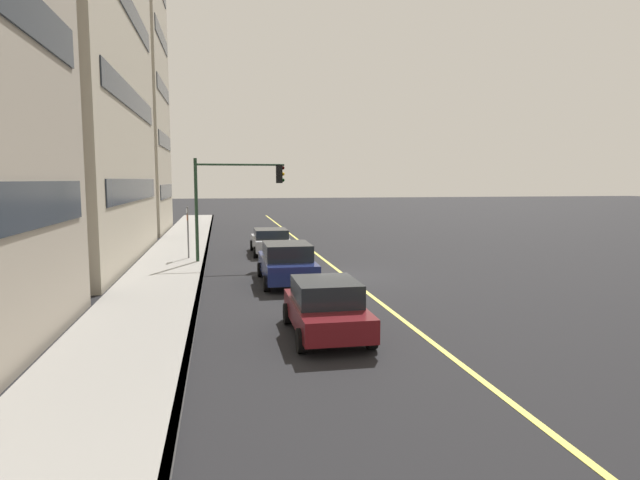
{
  "coord_description": "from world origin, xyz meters",
  "views": [
    {
      "loc": [
        -22.22,
        5.23,
        4.11
      ],
      "look_at": [
        0.54,
        0.98,
        1.51
      ],
      "focal_mm": 30.04,
      "sensor_mm": 36.0,
      "label": 1
    }
  ],
  "objects_px": {
    "car_navy": "(287,263)",
    "car_maroon": "(326,307)",
    "traffic_light_mast": "(233,191)",
    "car_silver": "(271,241)",
    "street_sign_post": "(188,229)"
  },
  "relations": [
    {
      "from": "car_navy",
      "to": "car_maroon",
      "type": "distance_m",
      "value": 7.44
    },
    {
      "from": "car_navy",
      "to": "traffic_light_mast",
      "type": "height_order",
      "value": "traffic_light_mast"
    },
    {
      "from": "car_maroon",
      "to": "car_silver",
      "type": "bearing_deg",
      "value": -0.12
    },
    {
      "from": "car_silver",
      "to": "street_sign_post",
      "type": "height_order",
      "value": "street_sign_post"
    },
    {
      "from": "car_navy",
      "to": "street_sign_post",
      "type": "xyz_separation_m",
      "value": [
        6.79,
        4.22,
        0.82
      ]
    },
    {
      "from": "traffic_light_mast",
      "to": "street_sign_post",
      "type": "distance_m",
      "value": 3.23
    },
    {
      "from": "car_navy",
      "to": "street_sign_post",
      "type": "height_order",
      "value": "street_sign_post"
    },
    {
      "from": "car_silver",
      "to": "traffic_light_mast",
      "type": "relative_size",
      "value": 0.88
    },
    {
      "from": "car_navy",
      "to": "street_sign_post",
      "type": "bearing_deg",
      "value": 31.85
    },
    {
      "from": "car_silver",
      "to": "car_navy",
      "type": "bearing_deg",
      "value": 178.93
    },
    {
      "from": "car_navy",
      "to": "car_maroon",
      "type": "bearing_deg",
      "value": -179.0
    },
    {
      "from": "car_navy",
      "to": "car_silver",
      "type": "xyz_separation_m",
      "value": [
        8.71,
        -0.16,
        -0.09
      ]
    },
    {
      "from": "car_maroon",
      "to": "traffic_light_mast",
      "type": "relative_size",
      "value": 0.77
    },
    {
      "from": "car_silver",
      "to": "car_maroon",
      "type": "distance_m",
      "value": 16.15
    },
    {
      "from": "car_maroon",
      "to": "traffic_light_mast",
      "type": "distance_m",
      "value": 13.45
    }
  ]
}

